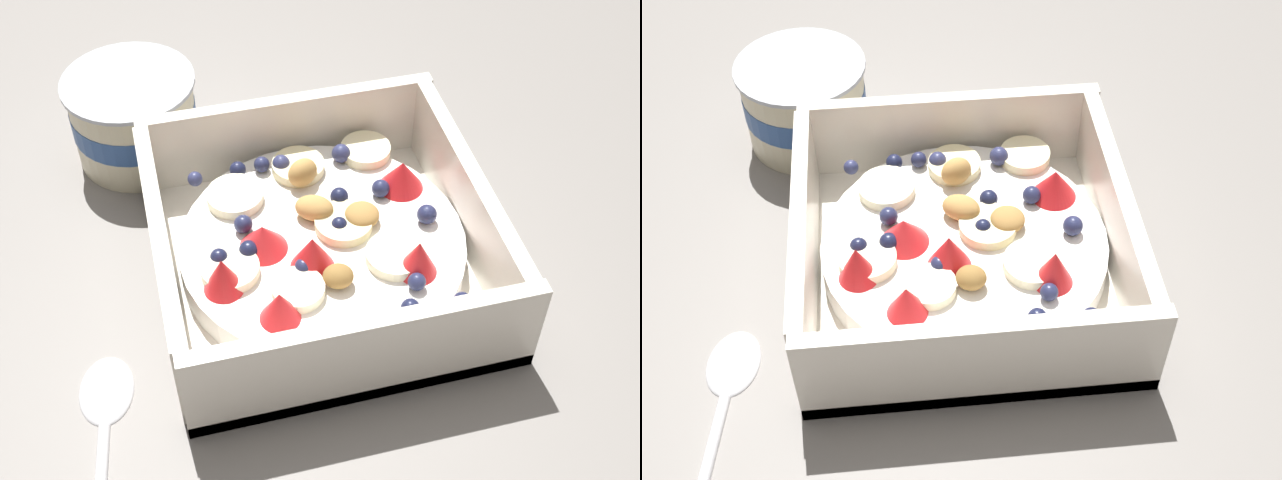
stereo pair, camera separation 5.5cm
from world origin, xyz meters
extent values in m
plane|color=gray|center=(0.00, 0.00, 0.00)|extent=(2.40, 2.40, 0.00)
cube|color=white|center=(0.00, 0.01, 0.01)|extent=(0.21, 0.21, 0.01)
cube|color=white|center=(0.00, -0.08, 0.03)|extent=(0.21, 0.01, 0.07)
cube|color=white|center=(0.00, 0.11, 0.03)|extent=(0.21, 0.01, 0.07)
cube|color=white|center=(-0.10, 0.01, 0.03)|extent=(0.01, 0.19, 0.07)
cube|color=white|center=(0.10, 0.01, 0.03)|extent=(0.01, 0.19, 0.07)
cylinder|color=white|center=(0.00, 0.01, 0.02)|extent=(0.18, 0.18, 0.02)
cylinder|color=#F7EFC6|center=(-0.06, 0.00, 0.03)|extent=(0.05, 0.05, 0.01)
cylinder|color=beige|center=(0.00, 0.08, 0.03)|extent=(0.05, 0.05, 0.01)
cylinder|color=beige|center=(0.02, 0.02, 0.03)|extent=(0.05, 0.05, 0.01)
cylinder|color=#F7EFC6|center=(-0.02, -0.03, 0.03)|extent=(0.05, 0.05, 0.01)
cylinder|color=#F4EAB7|center=(0.05, 0.09, 0.03)|extent=(0.04, 0.04, 0.01)
cylinder|color=#F7EFC6|center=(-0.05, 0.06, 0.03)|extent=(0.04, 0.04, 0.01)
cylinder|color=#F7EFC6|center=(0.04, -0.01, 0.03)|extent=(0.04, 0.04, 0.01)
cone|color=red|center=(-0.07, -0.01, 0.04)|extent=(0.03, 0.03, 0.03)
cone|color=red|center=(0.05, -0.03, 0.04)|extent=(0.03, 0.03, 0.03)
cone|color=red|center=(-0.01, -0.01, 0.04)|extent=(0.03, 0.03, 0.02)
cone|color=red|center=(-0.04, -0.04, 0.04)|extent=(0.03, 0.03, 0.02)
cone|color=red|center=(0.06, 0.05, 0.04)|extent=(0.04, 0.04, 0.02)
cone|color=red|center=(-0.04, 0.02, 0.04)|extent=(0.04, 0.04, 0.02)
sphere|color=#23284C|center=(-0.05, 0.03, 0.04)|extent=(0.01, 0.01, 0.01)
sphere|color=navy|center=(0.03, 0.08, 0.04)|extent=(0.01, 0.01, 0.01)
sphere|color=#191E3D|center=(0.02, 0.04, 0.04)|extent=(0.01, 0.01, 0.01)
sphere|color=#23284C|center=(0.04, -0.04, 0.04)|extent=(0.01, 0.01, 0.01)
sphere|color=navy|center=(-0.07, 0.08, 0.03)|extent=(0.01, 0.01, 0.01)
sphere|color=#191E3D|center=(0.03, -0.06, 0.04)|extent=(0.01, 0.01, 0.01)
sphere|color=#23284C|center=(-0.02, 0.09, 0.04)|extent=(0.01, 0.01, 0.01)
sphere|color=#23284C|center=(0.05, 0.04, 0.04)|extent=(0.01, 0.01, 0.01)
sphere|color=#23284C|center=(-0.02, -0.01, 0.04)|extent=(0.01, 0.01, 0.01)
sphere|color=navy|center=(-0.01, 0.08, 0.04)|extent=(0.01, 0.01, 0.01)
sphere|color=#191E3D|center=(-0.04, 0.09, 0.04)|extent=(0.01, 0.01, 0.01)
sphere|color=#23284C|center=(0.07, 0.01, 0.04)|extent=(0.01, 0.01, 0.01)
sphere|color=#191E3D|center=(0.01, 0.02, 0.04)|extent=(0.01, 0.01, 0.01)
sphere|color=#191E3D|center=(-0.07, 0.01, 0.04)|extent=(0.01, 0.01, 0.01)
sphere|color=#191E3D|center=(-0.05, 0.01, 0.04)|extent=(0.01, 0.01, 0.01)
sphere|color=#191E3D|center=(0.07, -0.06, 0.04)|extent=(0.01, 0.01, 0.01)
ellipsoid|color=#AD7F42|center=(0.03, 0.02, 0.04)|extent=(0.03, 0.03, 0.01)
ellipsoid|color=tan|center=(0.00, 0.04, 0.04)|extent=(0.03, 0.03, 0.01)
ellipsoid|color=olive|center=(0.00, -0.02, 0.04)|extent=(0.02, 0.02, 0.01)
ellipsoid|color=tan|center=(0.00, 0.07, 0.04)|extent=(0.03, 0.02, 0.02)
ellipsoid|color=silver|center=(-0.15, -0.05, 0.00)|extent=(0.04, 0.05, 0.01)
cylinder|color=beige|center=(-0.10, 0.16, 0.03)|extent=(0.09, 0.09, 0.06)
cylinder|color=#2D5193|center=(-0.10, 0.16, 0.03)|extent=(0.09, 0.09, 0.02)
cylinder|color=#B7BCC6|center=(-0.10, 0.16, 0.06)|extent=(0.09, 0.09, 0.00)
camera|label=1|loc=(-0.09, -0.35, 0.43)|focal=48.82mm
camera|label=2|loc=(-0.04, -0.36, 0.43)|focal=48.82mm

